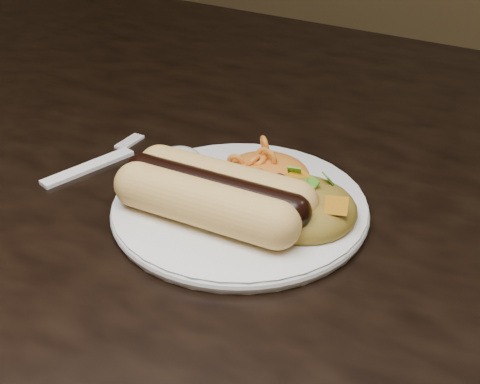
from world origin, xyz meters
The scene contains 7 objects.
table centered at (0.00, 0.00, 0.66)m, with size 1.60×0.90×0.75m.
plate centered at (-0.03, -0.09, 0.76)m, with size 0.22×0.22×0.01m, color white.
hotdog centered at (-0.04, -0.12, 0.78)m, with size 0.15×0.08×0.04m.
mac_and_cheese centered at (-0.03, -0.04, 0.78)m, with size 0.08×0.07×0.03m, color orange.
sour_cream centered at (-0.10, -0.07, 0.78)m, with size 0.05×0.05×0.03m, color silver.
taco_salad centered at (0.03, -0.08, 0.78)m, with size 0.10×0.10×0.04m.
fork centered at (-0.20, -0.10, 0.75)m, with size 0.02×0.13×0.00m, color white.
Camera 1 is at (0.22, -0.52, 1.08)m, focal length 50.00 mm.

